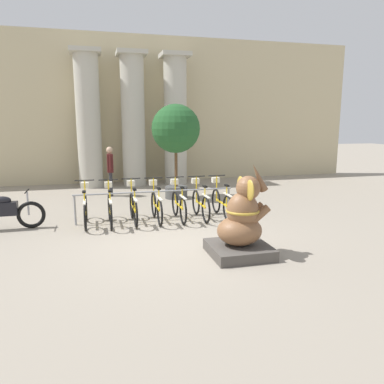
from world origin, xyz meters
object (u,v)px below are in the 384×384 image
(bicycle_2, at_px, (133,206))
(bicycle_1, at_px, (110,208))
(bicycle_0, at_px, (85,209))
(bicycle_4, at_px, (179,204))
(bicycle_3, at_px, (156,205))
(bicycle_5, at_px, (200,203))
(elephant_statue, at_px, (242,225))
(potted_tree, at_px, (176,132))
(person_pedestrian, at_px, (110,167))
(bicycle_6, at_px, (221,202))

(bicycle_2, bearing_deg, bicycle_1, -174.67)
(bicycle_0, xyz_separation_m, bicycle_4, (2.34, -0.03, 0.00))
(bicycle_0, distance_m, bicycle_3, 1.75)
(bicycle_2, xyz_separation_m, bicycle_5, (1.75, -0.04, 0.00))
(bicycle_1, bearing_deg, bicycle_5, 0.34)
(bicycle_2, bearing_deg, bicycle_0, 179.95)
(bicycle_1, distance_m, bicycle_4, 1.75)
(elephant_statue, distance_m, potted_tree, 5.85)
(elephant_statue, distance_m, person_pedestrian, 6.91)
(bicycle_0, bearing_deg, bicycle_6, -0.53)
(bicycle_1, height_order, bicycle_4, same)
(person_pedestrian, bearing_deg, bicycle_1, -93.00)
(bicycle_0, bearing_deg, potted_tree, 43.35)
(bicycle_4, relative_size, elephant_statue, 0.92)
(bicycle_4, height_order, potted_tree, potted_tree)
(bicycle_3, distance_m, bicycle_4, 0.58)
(bicycle_0, height_order, bicycle_5, same)
(bicycle_0, distance_m, bicycle_6, 3.51)
(bicycle_2, bearing_deg, bicycle_6, -0.77)
(bicycle_0, xyz_separation_m, potted_tree, (2.87, 2.71, 1.77))
(bicycle_4, distance_m, bicycle_6, 1.17)
(bicycle_0, xyz_separation_m, bicycle_2, (1.17, -0.00, 0.00))
(bicycle_6, relative_size, potted_tree, 0.53)
(bicycle_2, relative_size, potted_tree, 0.53)
(bicycle_4, bearing_deg, potted_tree, 79.00)
(bicycle_5, distance_m, person_pedestrian, 4.30)
(bicycle_6, height_order, potted_tree, potted_tree)
(bicycle_1, bearing_deg, elephant_statue, -50.90)
(bicycle_0, height_order, elephant_statue, elephant_statue)
(person_pedestrian, bearing_deg, bicycle_6, -53.34)
(bicycle_0, height_order, bicycle_6, same)
(elephant_statue, height_order, person_pedestrian, elephant_statue)
(bicycle_6, relative_size, elephant_statue, 0.92)
(bicycle_4, relative_size, bicycle_6, 1.00)
(bicycle_2, bearing_deg, bicycle_4, -1.19)
(bicycle_0, bearing_deg, person_pedestrian, 77.92)
(bicycle_3, bearing_deg, bicycle_5, -0.84)
(bicycle_3, xyz_separation_m, bicycle_5, (1.17, -0.02, 0.00))
(bicycle_0, relative_size, bicycle_1, 1.00)
(potted_tree, bearing_deg, bicycle_1, -129.58)
(bicycle_2, distance_m, bicycle_5, 1.75)
(bicycle_4, relative_size, bicycle_5, 1.00)
(bicycle_0, bearing_deg, bicycle_1, -5.42)
(bicycle_6, bearing_deg, bicycle_3, 179.74)
(bicycle_5, bearing_deg, bicycle_0, 179.19)
(bicycle_2, relative_size, elephant_statue, 0.92)
(bicycle_3, bearing_deg, bicycle_1, -178.47)
(bicycle_4, bearing_deg, bicycle_6, -0.34)
(bicycle_2, height_order, bicycle_4, same)
(bicycle_0, distance_m, person_pedestrian, 3.77)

